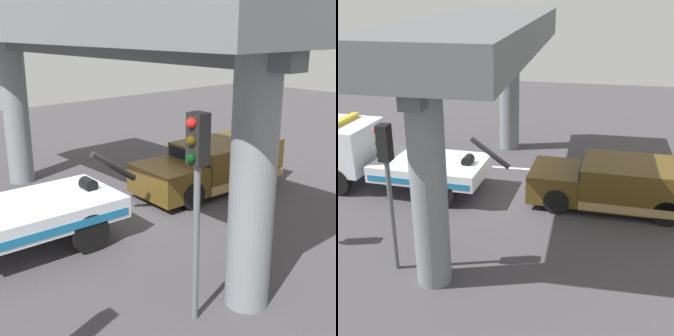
{
  "view_description": "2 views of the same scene",
  "coord_description": "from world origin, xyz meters",
  "views": [
    {
      "loc": [
        6.85,
        10.05,
        5.28
      ],
      "look_at": [
        -1.56,
        0.64,
        1.41
      ],
      "focal_mm": 48.86,
      "sensor_mm": 36.0,
      "label": 1
    },
    {
      "loc": [
        -3.31,
        14.47,
        7.07
      ],
      "look_at": [
        -0.68,
        0.95,
        1.48
      ],
      "focal_mm": 49.59,
      "sensor_mm": 36.0,
      "label": 2
    }
  ],
  "objects": [
    {
      "name": "ground_plane",
      "position": [
        0.0,
        0.0,
        -0.05
      ],
      "size": [
        60.0,
        40.0,
        0.1
      ],
      "primitive_type": "cube",
      "color": "#423F44"
    },
    {
      "name": "lane_stripe_west",
      "position": [
        -6.0,
        -2.66,
        0.0
      ],
      "size": [
        2.6,
        0.16,
        0.01
      ],
      "primitive_type": "cube",
      "color": "silver",
      "rests_on": "ground"
    },
    {
      "name": "lane_stripe_mid",
      "position": [
        0.0,
        -2.66,
        0.0
      ],
      "size": [
        2.6,
        0.16,
        0.01
      ],
      "primitive_type": "cube",
      "color": "silver",
      "rests_on": "ground"
    },
    {
      "name": "lane_stripe_east",
      "position": [
        6.0,
        -2.66,
        0.0
      ],
      "size": [
        2.6,
        0.16,
        0.01
      ],
      "primitive_type": "cube",
      "color": "silver",
      "rests_on": "ground"
    },
    {
      "name": "tow_truck_white",
      "position": [
        4.13,
        -0.04,
        1.2
      ],
      "size": [
        7.31,
        2.7,
        2.46
      ],
      "color": "silver",
      "rests_on": "ground"
    },
    {
      "name": "towed_van_green",
      "position": [
        -4.24,
        0.0,
        0.78
      ],
      "size": [
        5.3,
        2.45,
        1.58
      ],
      "color": "#4C3814",
      "rests_on": "ground"
    },
    {
      "name": "overpass_structure",
      "position": [
        0.35,
        0.0,
        5.05
      ],
      "size": [
        3.6,
        12.26,
        6.0
      ],
      "color": "slate",
      "rests_on": "ground"
    },
    {
      "name": "traffic_light_near",
      "position": [
        1.52,
        4.82,
        2.89
      ],
      "size": [
        0.39,
        0.32,
        3.94
      ],
      "color": "#515456",
      "rests_on": "ground"
    }
  ]
}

